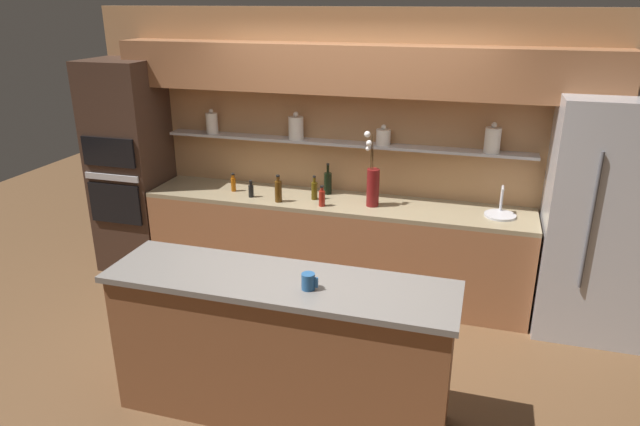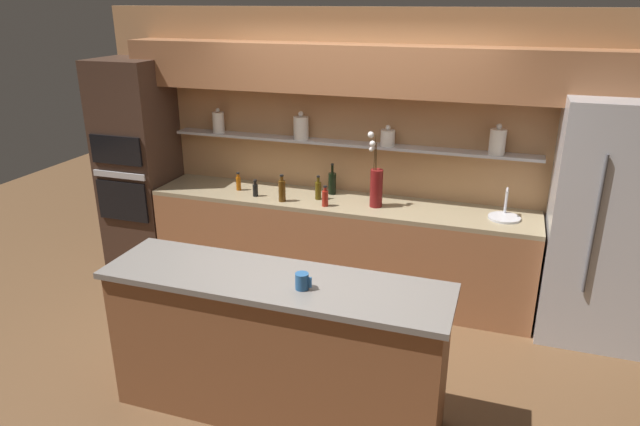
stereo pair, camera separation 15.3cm
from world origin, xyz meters
name	(u,v)px [view 1 (the left image)]	position (x,y,z in m)	size (l,w,h in m)	color
ground_plane	(308,364)	(0.00, 0.00, 0.00)	(12.00, 12.00, 0.00)	brown
back_wall_unit	(356,127)	(0.00, 1.53, 1.55)	(5.20, 0.44, 2.60)	tan
back_counter_unit	(334,246)	(-0.13, 1.24, 0.46)	(3.58, 0.62, 0.92)	#99603D
island_counter	(281,348)	(0.00, -0.57, 0.51)	(2.24, 0.61, 1.02)	brown
refrigerator	(604,220)	(2.14, 1.20, 0.99)	(0.92, 0.73, 1.98)	#B7B7BC
oven_tower	(131,167)	(-2.27, 1.24, 1.06)	(0.67, 0.64, 2.13)	#3D281E
flower_vase	(373,184)	(0.23, 1.20, 1.13)	(0.15, 0.11, 0.68)	maroon
sink_fixture	(500,213)	(1.34, 1.25, 0.95)	(0.27, 0.27, 0.25)	#B7B7BC
bottle_oil_0	(314,190)	(-0.31, 1.22, 1.01)	(0.06, 0.06, 0.23)	#47380A
bottle_sauce_1	(233,183)	(-1.13, 1.23, 1.00)	(0.05, 0.05, 0.18)	#9E4C0A
bottle_wine_2	(328,183)	(-0.24, 1.41, 1.03)	(0.07, 0.07, 0.30)	black
bottle_sauce_3	(251,190)	(-0.90, 1.11, 0.99)	(0.05, 0.05, 0.16)	black
bottle_spirit_4	(278,191)	(-0.61, 1.06, 1.03)	(0.06, 0.06, 0.25)	#4C2D0C
bottle_sauce_5	(322,198)	(-0.19, 1.06, 1.00)	(0.06, 0.06, 0.19)	maroon
coffee_mug	(308,281)	(0.22, -0.65, 1.07)	(0.10, 0.08, 0.10)	#235184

